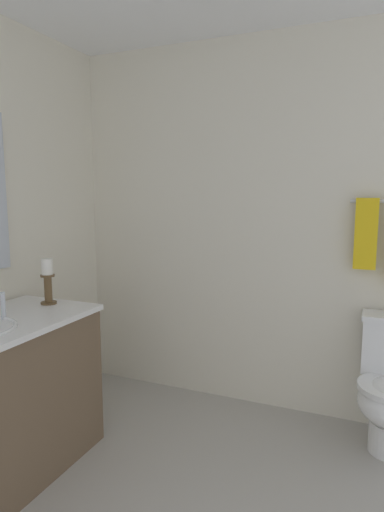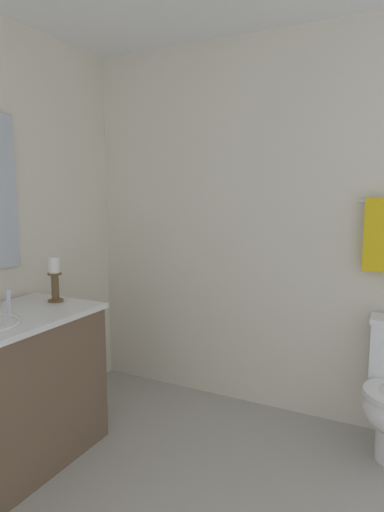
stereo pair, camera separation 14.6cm
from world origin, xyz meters
The scene contains 3 objects.
wall_back centered at (0.00, 1.22, 1.23)m, with size 2.68×0.04×2.45m, color silver.
candle_holder_tall centered at (-1.02, 0.31, 0.96)m, with size 0.09×0.09×0.26m.
towel_near_vanity centered at (0.64, 1.14, 1.21)m, with size 0.13×0.03×0.42m, color yellow.
Camera 1 is at (0.70, -1.62, 1.45)m, focal length 30.60 mm.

